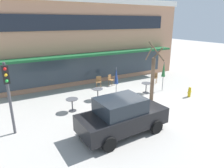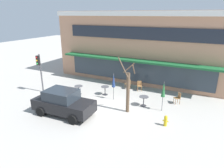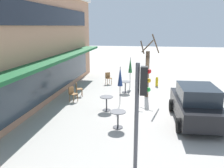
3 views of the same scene
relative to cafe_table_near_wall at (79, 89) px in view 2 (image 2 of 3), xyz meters
The scene contains 14 objects.
ground_plane 3.82m from the cafe_table_near_wall, 23.89° to the right, with size 80.00×80.00×0.00m, color #ADA8A0.
building_facade 9.57m from the cafe_table_near_wall, 67.70° to the left, with size 17.73×9.10×6.88m.
cafe_table_near_wall is the anchor object (origin of this frame).
cafe_table_streetside 2.28m from the cafe_table_near_wall, 23.26° to the left, with size 0.70×0.70×0.76m.
cafe_table_by_tree 5.74m from the cafe_table_near_wall, ahead, with size 0.70×0.70×0.76m.
patio_umbrella_green_folded 7.26m from the cafe_table_near_wall, ahead, with size 0.28×0.28×2.20m.
patio_umbrella_cream_folded 3.40m from the cafe_table_near_wall, ahead, with size 0.28×0.28×2.20m.
cafe_chair_0 8.18m from the cafe_table_near_wall, 13.24° to the left, with size 0.56×0.56×0.89m.
cafe_chair_1 4.58m from the cafe_table_near_wall, 44.00° to the left, with size 0.54×0.54×0.89m.
cafe_chair_2 5.42m from the cafe_table_near_wall, 35.98° to the left, with size 0.53×0.53×0.89m.
parked_sedan 3.69m from the cafe_table_near_wall, 70.47° to the right, with size 4.28×2.16×1.76m.
street_tree 5.27m from the cafe_table_near_wall, 12.86° to the right, with size 1.13×1.21×3.94m.
traffic_light_pole 3.80m from the cafe_table_near_wall, 161.26° to the right, with size 0.26×0.44×3.40m.
fire_hydrant 8.07m from the cafe_table_near_wall, 13.14° to the right, with size 0.36×0.20×0.71m.
Camera 2 is at (6.34, -11.50, 6.59)m, focal length 32.00 mm.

